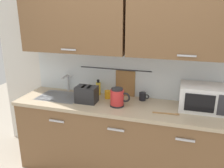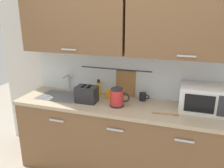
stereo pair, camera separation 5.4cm
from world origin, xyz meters
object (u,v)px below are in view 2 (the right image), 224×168
(microwave, at_px, (202,98))
(toaster, at_px, (87,94))
(wooden_spoon, at_px, (169,114))
(mug_by_kettle, at_px, (143,97))
(electric_kettle, at_px, (117,97))
(dish_soap_bottle, at_px, (99,88))
(mug_near_sink, at_px, (108,94))

(microwave, height_order, toaster, microwave)
(wooden_spoon, bearing_deg, microwave, 35.41)
(mug_by_kettle, bearing_deg, toaster, -157.96)
(electric_kettle, height_order, toaster, electric_kettle)
(dish_soap_bottle, distance_m, toaster, 0.28)
(electric_kettle, bearing_deg, dish_soap_bottle, 139.44)
(dish_soap_bottle, xyz_separation_m, toaster, (-0.04, -0.27, 0.01))
(mug_near_sink, xyz_separation_m, toaster, (-0.20, -0.19, 0.05))
(dish_soap_bottle, xyz_separation_m, mug_near_sink, (0.16, -0.08, -0.04))
(dish_soap_bottle, bearing_deg, wooden_spoon, -20.42)
(dish_soap_bottle, bearing_deg, mug_by_kettle, -2.55)
(mug_near_sink, relative_size, toaster, 0.47)
(mug_near_sink, height_order, mug_by_kettle, same)
(dish_soap_bottle, relative_size, toaster, 0.77)
(electric_kettle, bearing_deg, toaster, 178.89)
(electric_kettle, xyz_separation_m, dish_soap_bottle, (-0.33, 0.28, -0.01))
(toaster, height_order, wooden_spoon, toaster)
(toaster, bearing_deg, microwave, 7.44)
(toaster, xyz_separation_m, wooden_spoon, (0.94, -0.06, -0.09))
(microwave, xyz_separation_m, wooden_spoon, (-0.32, -0.23, -0.13))
(microwave, height_order, mug_by_kettle, microwave)
(dish_soap_bottle, xyz_separation_m, wooden_spoon, (0.90, -0.33, -0.08))
(microwave, height_order, electric_kettle, microwave)
(electric_kettle, height_order, mug_by_kettle, electric_kettle)
(mug_by_kettle, bearing_deg, mug_near_sink, -172.08)
(dish_soap_bottle, distance_m, mug_by_kettle, 0.57)
(dish_soap_bottle, relative_size, mug_by_kettle, 1.63)
(microwave, distance_m, dish_soap_bottle, 1.22)
(microwave, xyz_separation_m, toaster, (-1.26, -0.16, -0.04))
(microwave, bearing_deg, mug_by_kettle, 172.66)
(toaster, relative_size, mug_by_kettle, 2.13)
(toaster, bearing_deg, dish_soap_bottle, 80.82)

